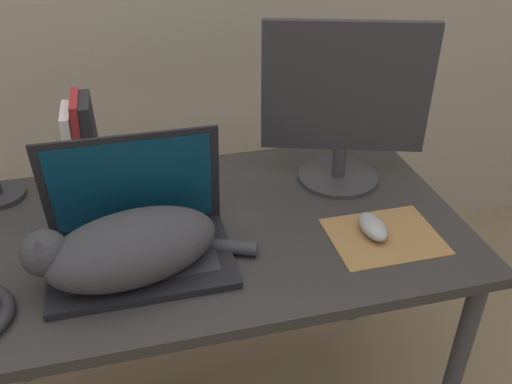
# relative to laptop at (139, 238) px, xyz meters

# --- Properties ---
(desk) EXTENTS (1.25, 0.69, 0.73)m
(desk) POSITION_rel_laptop_xyz_m (0.15, 0.08, -0.13)
(desk) COLOR #2D2B2B
(desk) RESTS_ON ground_plane
(laptop) EXTENTS (0.39, 0.26, 0.27)m
(laptop) POSITION_rel_laptop_xyz_m (0.00, 0.00, 0.00)
(laptop) COLOR black
(laptop) RESTS_ON desk
(cat) EXTENTS (0.49, 0.26, 0.15)m
(cat) POSITION_rel_laptop_xyz_m (-0.03, -0.06, 0.02)
(cat) COLOR #333338
(cat) RESTS_ON desk
(external_monitor) EXTENTS (0.41, 0.22, 0.43)m
(external_monitor) POSITION_rel_laptop_xyz_m (0.55, 0.21, 0.17)
(external_monitor) COLOR #333338
(external_monitor) RESTS_ON desk
(mousepad) EXTENTS (0.25, 0.20, 0.00)m
(mousepad) POSITION_rel_laptop_xyz_m (0.56, -0.07, -0.05)
(mousepad) COLOR olive
(mousepad) RESTS_ON desk
(computer_mouse) EXTENTS (0.06, 0.11, 0.04)m
(computer_mouse) POSITION_rel_laptop_xyz_m (0.53, -0.05, -0.03)
(computer_mouse) COLOR #99999E
(computer_mouse) RESTS_ON mousepad
(book_row) EXTENTS (0.08, 0.15, 0.26)m
(book_row) POSITION_rel_laptop_xyz_m (-0.12, 0.34, 0.07)
(book_row) COLOR white
(book_row) RESTS_ON desk
(webcam) EXTENTS (0.05, 0.05, 0.07)m
(webcam) POSITION_rel_laptop_xyz_m (0.11, 0.35, -0.01)
(webcam) COLOR #232328
(webcam) RESTS_ON desk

